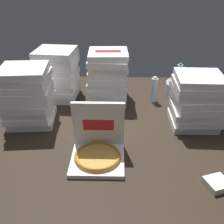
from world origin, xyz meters
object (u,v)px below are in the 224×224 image
object	(u,v)px
pizza_stack_left_mid	(196,101)
napkin_pile	(217,184)
water_bottle_1	(179,75)
water_bottle_2	(205,80)
water_bottle_3	(171,93)
open_pizza_box	(98,148)
pizza_stack_right_mid	(108,77)
pizza_stack_left_far	(28,96)
water_bottle_6	(181,98)
water_bottle_4	(173,99)
water_bottle_5	(184,95)
water_bottle_0	(154,90)
pizza_stack_right_far	(57,74)
ice_bucket	(184,90)

from	to	relation	value
pizza_stack_left_mid	napkin_pile	distance (m)	0.73
water_bottle_1	water_bottle_2	distance (m)	0.27
water_bottle_3	open_pizza_box	bearing A→B (deg)	-127.07
pizza_stack_right_mid	napkin_pile	distance (m)	1.33
pizza_stack_left_far	water_bottle_6	bearing A→B (deg)	11.18
pizza_stack_left_far	water_bottle_1	xyz separation A→B (m)	(1.33, 0.80, -0.12)
pizza_stack_left_far	pizza_stack_left_mid	xyz separation A→B (m)	(1.30, -0.00, -0.03)
water_bottle_4	water_bottle_5	world-z (taller)	same
pizza_stack_right_mid	water_bottle_0	distance (m)	0.44
open_pizza_box	napkin_pile	size ratio (longest dim) A/B	2.93
water_bottle_4	water_bottle_1	bearing A→B (deg)	74.34
pizza_stack_right_far	water_bottle_5	distance (m)	1.16
water_bottle_2	water_bottle_5	size ratio (longest dim) A/B	1.00
water_bottle_4	pizza_stack_left_far	bearing A→B (deg)	-169.21
water_bottle_1	water_bottle_4	distance (m)	0.60
pizza_stack_left_mid	water_bottle_5	bearing A→B (deg)	93.80
open_pizza_box	water_bottle_1	size ratio (longest dim) A/B	1.53
water_bottle_0	water_bottle_1	distance (m)	0.50
pizza_stack_right_mid	water_bottle_1	distance (m)	0.82
water_bottle_6	pizza_stack_right_far	bearing A→B (deg)	167.89
pizza_stack_left_mid	pizza_stack_left_far	bearing A→B (deg)	179.88
open_pizza_box	pizza_stack_right_mid	bearing A→B (deg)	87.75
pizza_stack_left_far	pizza_stack_right_mid	distance (m)	0.74
open_pizza_box	water_bottle_4	world-z (taller)	open_pizza_box
water_bottle_1	napkin_pile	world-z (taller)	water_bottle_1
pizza_stack_right_far	water_bottle_0	bearing A→B (deg)	-4.96
napkin_pile	pizza_stack_right_far	bearing A→B (deg)	133.69
open_pizza_box	pizza_stack_right_far	distance (m)	1.05
pizza_stack_left_far	water_bottle_3	size ratio (longest dim) A/B	1.93
water_bottle_3	napkin_pile	xyz separation A→B (m)	(0.10, -1.05, -0.09)
pizza_stack_left_far	water_bottle_1	size ratio (longest dim) A/B	1.93
pizza_stack_right_far	water_bottle_0	size ratio (longest dim) A/B	1.93
open_pizza_box	water_bottle_6	xyz separation A→B (m)	(0.67, 0.70, 0.04)
napkin_pile	pizza_stack_left_far	bearing A→B (deg)	150.86
water_bottle_5	water_bottle_2	bearing A→B (deg)	51.54
ice_bucket	water_bottle_3	world-z (taller)	water_bottle_3
water_bottle_2	water_bottle_3	xyz separation A→B (m)	(-0.39, -0.32, 0.00)
water_bottle_1	water_bottle_3	bearing A→B (deg)	-108.97
pizza_stack_left_mid	water_bottle_1	size ratio (longest dim) A/B	1.71
water_bottle_0	pizza_stack_right_far	bearing A→B (deg)	175.04
pizza_stack_left_far	water_bottle_4	xyz separation A→B (m)	(1.17, 0.22, -0.12)
pizza_stack_left_far	water_bottle_5	xyz separation A→B (m)	(1.28, 0.30, -0.12)
open_pizza_box	water_bottle_4	bearing A→B (deg)	48.54
water_bottle_2	napkin_pile	world-z (taller)	water_bottle_2
pizza_stack_right_mid	water_bottle_6	distance (m)	0.67
pizza_stack_right_mid	ice_bucket	world-z (taller)	pizza_stack_right_mid
water_bottle_2	water_bottle_4	world-z (taller)	same
pizza_stack_right_far	water_bottle_2	xyz separation A→B (m)	(1.43, 0.18, -0.12)
pizza_stack_left_mid	water_bottle_5	size ratio (longest dim) A/B	1.71
ice_bucket	water_bottle_5	size ratio (longest dim) A/B	1.48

